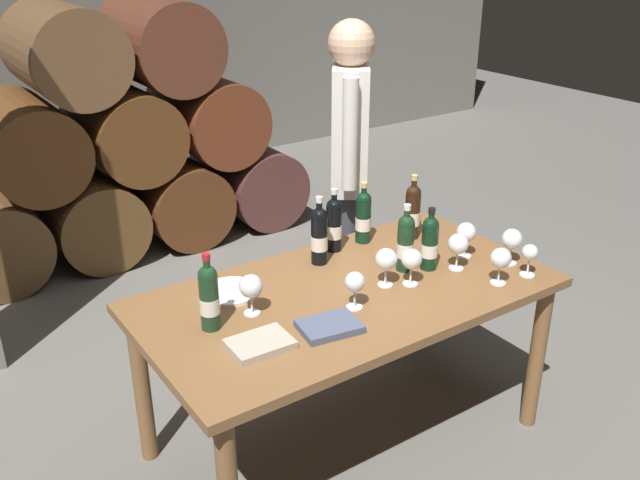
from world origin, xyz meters
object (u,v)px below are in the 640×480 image
Objects in this scene: wine_bottle_3 at (319,235)px; wine_bottle_0 at (413,211)px; wine_glass_2 at (466,233)px; serving_plate at (231,291)px; wine_bottle_1 at (430,242)px; wine_glass_0 at (458,245)px; wine_bottle_5 at (209,297)px; tasting_notebook at (260,344)px; wine_glass_3 at (386,260)px; wine_bottle_2 at (363,216)px; wine_glass_8 at (501,259)px; sommelier_presenting at (350,154)px; wine_glass_4 at (512,240)px; leather_ledger at (329,326)px; wine_glass_5 at (412,260)px; wine_glass_7 at (355,283)px; dining_table at (347,310)px; wine_glass_6 at (251,287)px; wine_bottle_6 at (334,224)px; wine_glass_1 at (530,254)px; wine_bottle_4 at (406,242)px.

wine_bottle_0 is at bearing -2.10° from wine_bottle_3.
wine_glass_2 reaches higher than serving_plate.
wine_bottle_1 is 1.73× the size of wine_glass_0.
wine_bottle_5 reaches higher than tasting_notebook.
wine_bottle_5 is 1.84× the size of wine_glass_3.
wine_bottle_2 is (-0.22, 0.09, -0.01)m from wine_bottle_0.
sommelier_presenting reaches higher than wine_glass_8.
wine_glass_3 is (-0.25, -0.02, -0.01)m from wine_bottle_1.
wine_bottle_3 is 0.66m from wine_glass_2.
wine_glass_4 reaches higher than leather_ledger.
sommelier_presenting reaches higher than wine_glass_5.
wine_bottle_5 reaches higher than wine_glass_8.
wine_bottle_0 is 2.03× the size of wine_glass_7.
dining_table is at bearing -99.86° from wine_bottle_3.
wine_bottle_5 is at bearing -162.37° from wine_bottle_2.
sommelier_presenting is (1.15, 0.70, 0.15)m from wine_bottle_5.
wine_glass_3 is at bearing 30.81° from leather_ledger.
wine_bottle_3 is 0.57m from leather_ledger.
wine_glass_6 is (-1.15, 0.26, 0.00)m from wine_glass_4.
wine_bottle_2 is at bearing 52.84° from leather_ledger.
tasting_notebook is at bearing -170.30° from wine_glass_3.
wine_glass_7 is 0.21m from leather_ledger.
wine_glass_5 is (0.20, -0.38, -0.02)m from wine_bottle_3.
wine_glass_3 is at bearing -18.53° from dining_table.
wine_bottle_5 reaches higher than wine_glass_4.
wine_bottle_6 reaches higher than wine_bottle_1.
wine_bottle_1 is at bearing 3.80° from wine_glass_3.
wine_bottle_6 is at bearing 119.73° from wine_glass_8.
sommelier_presenting reaches higher than serving_plate.
wine_glass_4 reaches higher than wine_glass_7.
wine_glass_0 is 0.57m from wine_glass_7.
wine_bottle_1 is 1.70× the size of wine_glass_3.
wine_bottle_0 reaches higher than wine_bottle_1.
wine_bottle_0 is 0.93m from leather_ledger.
wine_glass_2 is 0.88m from leather_ledger.
wine_bottle_5 is at bearing -133.20° from serving_plate.
wine_glass_8 is 0.09× the size of sommelier_presenting.
wine_bottle_0 is 2.18× the size of wine_glass_1.
wine_glass_2 is (0.06, -0.29, -0.02)m from wine_bottle_0.
tasting_notebook is (-0.51, -0.16, 0.11)m from dining_table.
wine_glass_1 is (0.36, -0.67, -0.03)m from wine_bottle_2.
wine_bottle_4 reaches higher than wine_glass_7.
wine_glass_7 reaches higher than leather_ledger.
wine_bottle_1 reaches higher than wine_glass_3.
wine_bottle_6 is at bearing 9.81° from serving_plate.
leather_ledger is (0.35, -0.26, -0.12)m from wine_bottle_5.
sommelier_presenting is (0.22, 0.40, 0.16)m from wine_bottle_2.
wine_bottle_2 reaches higher than wine_bottle_1.
wine_glass_7 is at bearing -105.35° from wine_bottle_3.
sommelier_presenting reaches higher than tasting_notebook.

